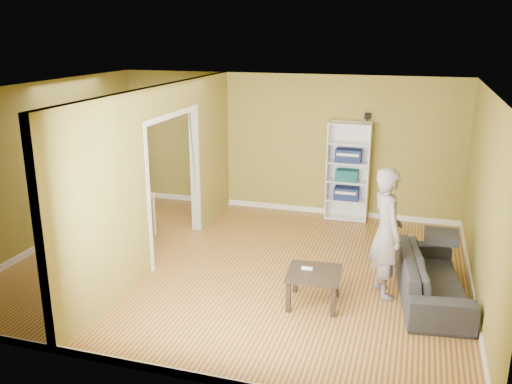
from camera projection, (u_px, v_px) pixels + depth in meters
room_shell at (238, 181)px, 7.66m from camera, size 6.50×6.50×6.50m
partition at (161, 175)px, 7.99m from camera, size 0.22×5.50×2.60m
wall_speaker at (368, 116)px, 9.53m from camera, size 0.10×0.10×0.10m
sofa at (432, 271)px, 6.97m from camera, size 2.09×1.11×0.76m
person at (387, 222)px, 6.89m from camera, size 0.91×0.83×2.02m
bookshelf at (348, 171)px, 9.81m from camera, size 0.76×0.33×1.79m
paper_box_navy_a at (347, 193)px, 9.89m from camera, size 0.44×0.29×0.23m
paper_box_teal at (347, 175)px, 9.80m from camera, size 0.40×0.26×0.20m
paper_box_navy_b at (349, 155)px, 9.69m from camera, size 0.46×0.30×0.23m
coffee_table at (314, 277)px, 6.80m from camera, size 0.66×0.66×0.44m
game_controller at (307, 268)px, 6.86m from camera, size 0.14×0.04×0.03m
dining_table at (114, 201)px, 8.90m from camera, size 1.16×0.77×0.73m
chair_left at (76, 207)px, 9.08m from camera, size 0.61×0.61×1.01m
chair_near at (95, 225)px, 8.41m from camera, size 0.53×0.53×0.88m
chair_far at (132, 199)px, 9.45m from camera, size 0.62×0.62×1.04m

